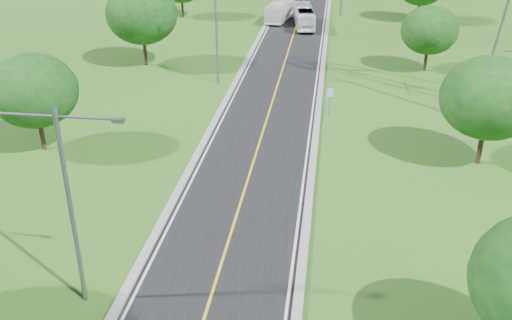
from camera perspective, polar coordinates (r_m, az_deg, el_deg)
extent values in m
plane|color=#315618|center=(71.11, 3.41, 11.31)|extent=(260.00, 260.00, 0.00)
cube|color=black|center=(76.90, 3.79, 12.47)|extent=(8.00, 150.00, 0.06)
cube|color=gray|center=(77.28, 0.57, 12.66)|extent=(0.50, 150.00, 0.22)
cube|color=gray|center=(76.71, 7.03, 12.36)|extent=(0.50, 150.00, 0.22)
cylinder|color=slate|center=(49.57, 7.38, 5.83)|extent=(0.08, 0.08, 2.40)
cube|color=white|center=(49.27, 7.43, 6.69)|extent=(0.55, 0.04, 0.70)
cylinder|color=slate|center=(26.90, -17.99, -4.94)|extent=(0.22, 0.22, 10.00)
cylinder|color=slate|center=(25.59, -22.25, 4.24)|extent=(2.80, 0.12, 0.12)
cylinder|color=slate|center=(24.34, -16.49, 4.06)|extent=(2.80, 0.12, 0.12)
cube|color=slate|center=(23.86, -13.61, 3.85)|extent=(0.50, 0.25, 0.18)
cylinder|color=slate|center=(56.26, -3.99, 12.51)|extent=(0.22, 0.22, 10.00)
cylinder|color=black|center=(45.49, -20.65, 2.58)|extent=(0.36, 0.36, 2.70)
ellipsoid|color=#103C12|center=(44.36, -21.32, 6.48)|extent=(6.30, 6.30, 5.36)
cylinder|color=black|center=(64.10, -11.04, 10.70)|extent=(0.36, 0.36, 3.24)
ellipsoid|color=#103C12|center=(63.18, -11.35, 14.15)|extent=(7.56, 7.56, 6.43)
cylinder|color=black|center=(87.08, -7.37, 14.91)|extent=(0.36, 0.36, 2.88)
cylinder|color=black|center=(43.44, 21.55, 1.43)|extent=(0.36, 0.36, 2.88)
ellipsoid|color=#103C12|center=(42.19, 22.34, 5.77)|extent=(6.72, 6.72, 5.71)
cylinder|color=black|center=(63.64, 16.61, 9.64)|extent=(0.36, 0.36, 2.52)
ellipsoid|color=#103C12|center=(62.88, 16.97, 12.32)|extent=(5.88, 5.88, 5.00)
cylinder|color=black|center=(86.97, 15.94, 14.20)|extent=(0.36, 0.36, 3.06)
imported|color=white|center=(80.60, 4.85, 14.11)|extent=(3.54, 10.14, 2.76)
imported|color=white|center=(84.76, 2.45, 14.80)|extent=(3.64, 10.26, 2.80)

